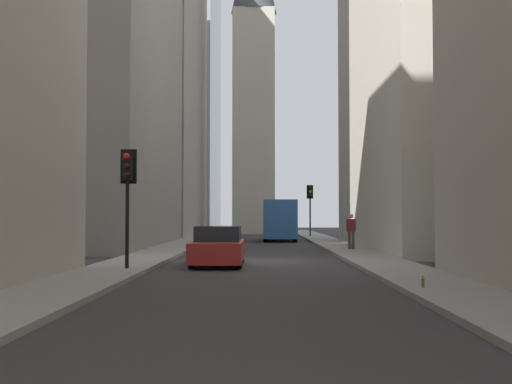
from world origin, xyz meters
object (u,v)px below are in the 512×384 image
object	(u,v)px
pedestrian	(351,230)
discarded_bottle	(423,283)
traffic_light_midblock	(310,198)
delivery_truck	(279,220)
sedan_red	(218,247)
traffic_light_foreground	(127,180)

from	to	relation	value
pedestrian	discarded_bottle	distance (m)	16.47
pedestrian	traffic_light_midblock	bearing A→B (deg)	1.46
discarded_bottle	delivery_truck	bearing A→B (deg)	4.75
delivery_truck	pedestrian	bearing A→B (deg)	-166.55
sedan_red	discarded_bottle	distance (m)	9.57
sedan_red	traffic_light_foreground	bearing A→B (deg)	135.83
delivery_truck	traffic_light_foreground	bearing A→B (deg)	167.38
traffic_light_foreground	discarded_bottle	world-z (taller)	traffic_light_foreground
traffic_light_foreground	pedestrian	world-z (taller)	traffic_light_foreground
delivery_truck	sedan_red	world-z (taller)	delivery_truck
traffic_light_foreground	discarded_bottle	bearing A→B (deg)	-123.28
delivery_truck	traffic_light_foreground	size ratio (longest dim) A/B	1.72
sedan_red	traffic_light_foreground	distance (m)	4.45
delivery_truck	discarded_bottle	size ratio (longest dim) A/B	23.93
traffic_light_midblock	pedestrian	world-z (taller)	traffic_light_midblock
traffic_light_foreground	traffic_light_midblock	bearing A→B (deg)	-14.84
traffic_light_midblock	delivery_truck	bearing A→B (deg)	156.98
traffic_light_foreground	pedestrian	xyz separation A→B (m)	(11.21, -8.65, -1.82)
traffic_light_foreground	traffic_light_midblock	world-z (taller)	traffic_light_midblock
discarded_bottle	traffic_light_midblock	bearing A→B (deg)	-0.33
traffic_light_foreground	traffic_light_midblock	distance (m)	31.83
traffic_light_midblock	traffic_light_foreground	bearing A→B (deg)	165.16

